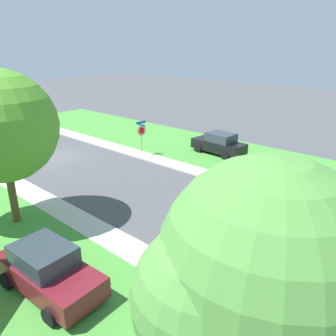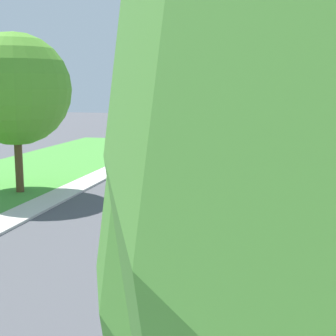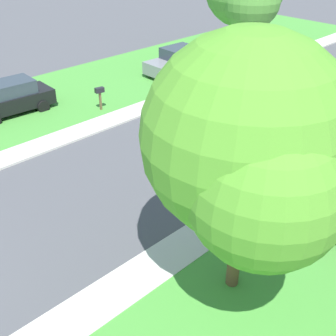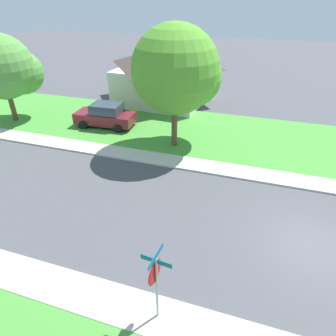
{
  "view_description": "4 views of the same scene",
  "coord_description": "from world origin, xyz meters",
  "px_view_note": "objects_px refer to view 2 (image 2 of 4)",
  "views": [
    {
      "loc": [
        12.62,
        22.9,
        8.19
      ],
      "look_at": [
        -1.12,
        10.72,
        1.4
      ],
      "focal_mm": 35.41,
      "sensor_mm": 36.0,
      "label": 1
    },
    {
      "loc": [
        -5.06,
        27.99,
        4.94
      ],
      "look_at": [
        -0.24,
        7.32,
        1.4
      ],
      "focal_mm": 52.42,
      "sensor_mm": 36.0,
      "label": 2
    },
    {
      "loc": [
        12.09,
        -0.02,
        9.44
      ],
      "look_at": [
        2.42,
        9.39,
        1.4
      ],
      "focal_mm": 46.96,
      "sensor_mm": 36.0,
      "label": 3
    },
    {
      "loc": [
        -9.72,
        2.84,
        8.66
      ],
      "look_at": [
        1.74,
        6.54,
        1.4
      ],
      "focal_mm": 31.41,
      "sensor_mm": 36.0,
      "label": 4
    }
  ],
  "objects_px": {
    "stop_sign_far_corner": "(273,153)",
    "tree_across_left": "(12,93)",
    "stop_sign_near_corner": "(138,131)",
    "mailbox": "(313,215)"
  },
  "relations": [
    {
      "from": "stop_sign_far_corner",
      "to": "tree_across_left",
      "type": "height_order",
      "value": "tree_across_left"
    },
    {
      "from": "tree_across_left",
      "to": "stop_sign_near_corner",
      "type": "bearing_deg",
      "value": -100.49
    },
    {
      "from": "stop_sign_near_corner",
      "to": "stop_sign_far_corner",
      "type": "distance_m",
      "value": 13.55
    },
    {
      "from": "stop_sign_near_corner",
      "to": "tree_across_left",
      "type": "relative_size",
      "value": 0.38
    },
    {
      "from": "stop_sign_near_corner",
      "to": "stop_sign_far_corner",
      "type": "xyz_separation_m",
      "value": [
        -9.42,
        9.73,
        0.0
      ]
    },
    {
      "from": "stop_sign_near_corner",
      "to": "mailbox",
      "type": "height_order",
      "value": "stop_sign_near_corner"
    },
    {
      "from": "stop_sign_near_corner",
      "to": "tree_across_left",
      "type": "xyz_separation_m",
      "value": [
        2.3,
        12.44,
        2.76
      ]
    },
    {
      "from": "stop_sign_far_corner",
      "to": "stop_sign_near_corner",
      "type": "bearing_deg",
      "value": -45.92
    },
    {
      "from": "mailbox",
      "to": "tree_across_left",
      "type": "bearing_deg",
      "value": -21.2
    },
    {
      "from": "tree_across_left",
      "to": "mailbox",
      "type": "relative_size",
      "value": 5.61
    }
  ]
}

